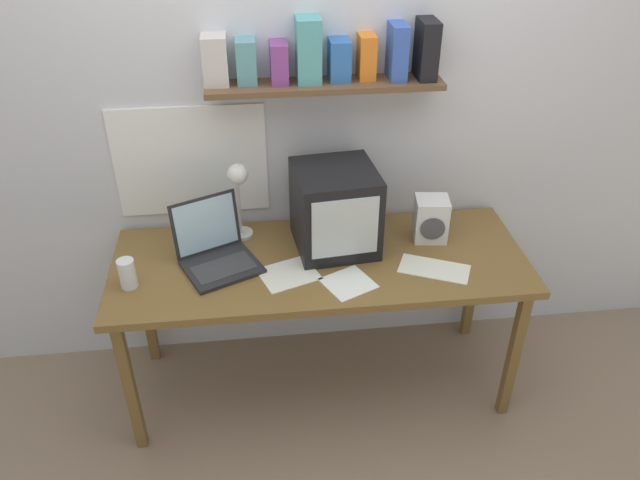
{
  "coord_description": "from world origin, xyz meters",
  "views": [
    {
      "loc": [
        -0.26,
        -2.22,
        2.33
      ],
      "look_at": [
        0.0,
        0.0,
        0.86
      ],
      "focal_mm": 35.0,
      "sensor_mm": 36.0,
      "label": 1
    }
  ],
  "objects_px": {
    "desk_lamp": "(238,188)",
    "juice_glass": "(128,275)",
    "space_heater": "(431,219)",
    "loose_paper_near_laptop": "(348,283)",
    "open_notebook": "(288,274)",
    "crt_monitor": "(335,209)",
    "laptop": "(215,248)",
    "printed_handout": "(434,269)",
    "corner_desk": "(320,271)"
  },
  "relations": [
    {
      "from": "corner_desk",
      "to": "loose_paper_near_laptop",
      "type": "bearing_deg",
      "value": -62.91
    },
    {
      "from": "space_heater",
      "to": "open_notebook",
      "type": "xyz_separation_m",
      "value": [
        -0.66,
        -0.21,
        -0.1
      ]
    },
    {
      "from": "laptop",
      "to": "printed_handout",
      "type": "height_order",
      "value": "laptop"
    },
    {
      "from": "open_notebook",
      "to": "laptop",
      "type": "bearing_deg",
      "value": 156.65
    },
    {
      "from": "desk_lamp",
      "to": "space_heater",
      "type": "xyz_separation_m",
      "value": [
        0.85,
        -0.08,
        -0.17
      ]
    },
    {
      "from": "desk_lamp",
      "to": "open_notebook",
      "type": "height_order",
      "value": "desk_lamp"
    },
    {
      "from": "desk_lamp",
      "to": "juice_glass",
      "type": "xyz_separation_m",
      "value": [
        -0.47,
        -0.3,
        -0.21
      ]
    },
    {
      "from": "printed_handout",
      "to": "loose_paper_near_laptop",
      "type": "distance_m",
      "value": 0.38
    },
    {
      "from": "corner_desk",
      "to": "crt_monitor",
      "type": "relative_size",
      "value": 4.66
    },
    {
      "from": "crt_monitor",
      "to": "open_notebook",
      "type": "xyz_separation_m",
      "value": [
        -0.22,
        -0.2,
        -0.18
      ]
    },
    {
      "from": "corner_desk",
      "to": "open_notebook",
      "type": "xyz_separation_m",
      "value": [
        -0.15,
        -0.1,
        0.06
      ]
    },
    {
      "from": "loose_paper_near_laptop",
      "to": "desk_lamp",
      "type": "bearing_deg",
      "value": 138.37
    },
    {
      "from": "corner_desk",
      "to": "laptop",
      "type": "xyz_separation_m",
      "value": [
        -0.45,
        0.03,
        0.13
      ]
    },
    {
      "from": "space_heater",
      "to": "printed_handout",
      "type": "xyz_separation_m",
      "value": [
        -0.04,
        -0.24,
        -0.1
      ]
    },
    {
      "from": "juice_glass",
      "to": "loose_paper_near_laptop",
      "type": "relative_size",
      "value": 0.52
    },
    {
      "from": "juice_glass",
      "to": "corner_desk",
      "type": "bearing_deg",
      "value": 7.27
    },
    {
      "from": "space_heater",
      "to": "desk_lamp",
      "type": "bearing_deg",
      "value": -177.86
    },
    {
      "from": "laptop",
      "to": "space_heater",
      "type": "xyz_separation_m",
      "value": [
        0.97,
        0.08,
        0.03
      ]
    },
    {
      "from": "crt_monitor",
      "to": "desk_lamp",
      "type": "bearing_deg",
      "value": 162.39
    },
    {
      "from": "crt_monitor",
      "to": "open_notebook",
      "type": "relative_size",
      "value": 1.36
    },
    {
      "from": "juice_glass",
      "to": "space_heater",
      "type": "height_order",
      "value": "space_heater"
    },
    {
      "from": "corner_desk",
      "to": "desk_lamp",
      "type": "relative_size",
      "value": 4.65
    },
    {
      "from": "laptop",
      "to": "juice_glass",
      "type": "height_order",
      "value": "laptop"
    },
    {
      "from": "juice_glass",
      "to": "printed_handout",
      "type": "xyz_separation_m",
      "value": [
        1.28,
        -0.03,
        -0.06
      ]
    },
    {
      "from": "desk_lamp",
      "to": "printed_handout",
      "type": "bearing_deg",
      "value": -29.2
    },
    {
      "from": "loose_paper_near_laptop",
      "to": "open_notebook",
      "type": "bearing_deg",
      "value": 159.2
    },
    {
      "from": "open_notebook",
      "to": "loose_paper_near_laptop",
      "type": "distance_m",
      "value": 0.26
    },
    {
      "from": "corner_desk",
      "to": "printed_handout",
      "type": "relative_size",
      "value": 5.51
    },
    {
      "from": "space_heater",
      "to": "loose_paper_near_laptop",
      "type": "height_order",
      "value": "space_heater"
    },
    {
      "from": "corner_desk",
      "to": "open_notebook",
      "type": "bearing_deg",
      "value": -146.32
    },
    {
      "from": "corner_desk",
      "to": "open_notebook",
      "type": "height_order",
      "value": "open_notebook"
    },
    {
      "from": "juice_glass",
      "to": "space_heater",
      "type": "relative_size",
      "value": 0.63
    },
    {
      "from": "space_heater",
      "to": "open_notebook",
      "type": "relative_size",
      "value": 0.71
    },
    {
      "from": "crt_monitor",
      "to": "laptop",
      "type": "bearing_deg",
      "value": -177.88
    },
    {
      "from": "desk_lamp",
      "to": "space_heater",
      "type": "height_order",
      "value": "desk_lamp"
    },
    {
      "from": "printed_handout",
      "to": "crt_monitor",
      "type": "bearing_deg",
      "value": 148.96
    },
    {
      "from": "juice_glass",
      "to": "printed_handout",
      "type": "distance_m",
      "value": 1.28
    },
    {
      "from": "juice_glass",
      "to": "printed_handout",
      "type": "height_order",
      "value": "juice_glass"
    },
    {
      "from": "desk_lamp",
      "to": "open_notebook",
      "type": "relative_size",
      "value": 1.37
    },
    {
      "from": "desk_lamp",
      "to": "laptop",
      "type": "bearing_deg",
      "value": -133.09
    },
    {
      "from": "space_heater",
      "to": "crt_monitor",
      "type": "bearing_deg",
      "value": -171.72
    },
    {
      "from": "open_notebook",
      "to": "space_heater",
      "type": "bearing_deg",
      "value": 17.47
    },
    {
      "from": "open_notebook",
      "to": "printed_handout",
      "type": "height_order",
      "value": "same"
    },
    {
      "from": "space_heater",
      "to": "juice_glass",
      "type": "bearing_deg",
      "value": -163.09
    },
    {
      "from": "corner_desk",
      "to": "loose_paper_near_laptop",
      "type": "relative_size",
      "value": 7.26
    },
    {
      "from": "crt_monitor",
      "to": "desk_lamp",
      "type": "relative_size",
      "value": 1.0
    },
    {
      "from": "space_heater",
      "to": "laptop",
      "type": "bearing_deg",
      "value": -167.75
    },
    {
      "from": "crt_monitor",
      "to": "loose_paper_near_laptop",
      "type": "xyz_separation_m",
      "value": [
        0.02,
        -0.3,
        -0.18
      ]
    },
    {
      "from": "corner_desk",
      "to": "open_notebook",
      "type": "relative_size",
      "value": 6.36
    },
    {
      "from": "corner_desk",
      "to": "printed_handout",
      "type": "xyz_separation_m",
      "value": [
        0.48,
        -0.13,
        0.06
      ]
    }
  ]
}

